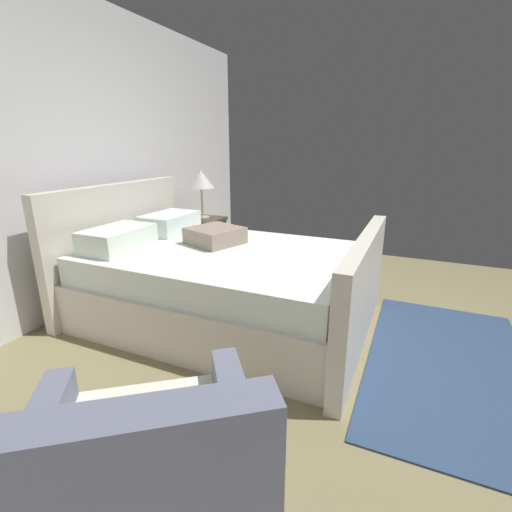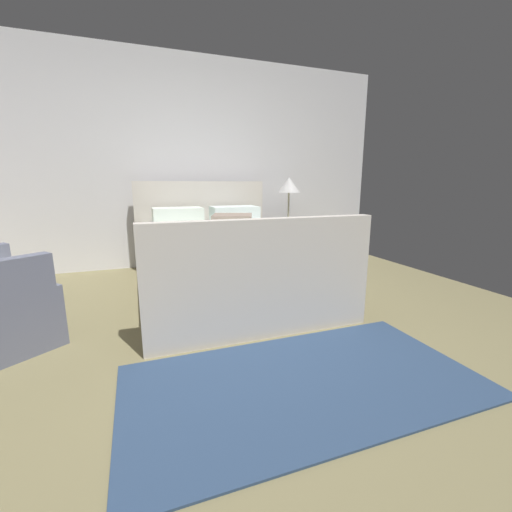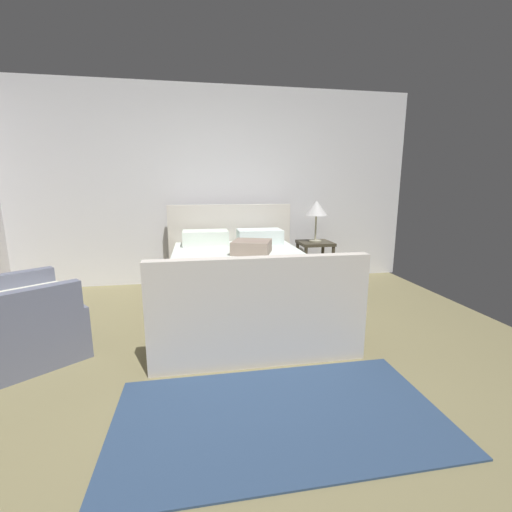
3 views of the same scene
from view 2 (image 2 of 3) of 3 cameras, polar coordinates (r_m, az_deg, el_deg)
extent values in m
cube|color=olive|center=(2.26, -0.83, -16.31)|extent=(5.40, 5.24, 0.02)
cube|color=silver|center=(4.61, -12.29, 15.21)|extent=(5.52, 0.12, 2.65)
cube|color=beige|center=(3.39, -5.49, -2.65)|extent=(1.53, 2.14, 0.40)
cube|color=beige|center=(4.40, -9.26, 5.35)|extent=(1.65, 0.10, 1.10)
cube|color=beige|center=(2.30, 1.43, -4.06)|extent=(1.65, 0.10, 0.85)
cube|color=white|center=(3.32, -5.60, 2.52)|extent=(1.45, 2.08, 0.22)
cube|color=white|center=(4.01, -13.30, 6.80)|extent=(0.56, 0.36, 0.18)
cube|color=white|center=(4.14, -3.75, 7.27)|extent=(0.56, 0.36, 0.18)
cube|color=gray|center=(3.49, -4.05, 6.00)|extent=(0.51, 0.51, 0.14)
cube|color=#3D3729|center=(4.56, 5.55, 6.06)|extent=(0.44, 0.44, 0.04)
cube|color=#3D3729|center=(4.62, 5.45, 1.12)|extent=(0.40, 0.40, 0.02)
cylinder|color=#3D3729|center=(4.35, 4.28, 1.80)|extent=(0.04, 0.04, 0.56)
cylinder|color=#3D3729|center=(4.52, 8.68, 2.08)|extent=(0.04, 0.04, 0.56)
cylinder|color=#3D3729|center=(4.70, 2.38, 2.59)|extent=(0.04, 0.04, 0.56)
cylinder|color=#3D3729|center=(4.85, 6.54, 2.84)|extent=(0.04, 0.04, 0.56)
cylinder|color=#B7B293|center=(4.56, 5.56, 6.43)|extent=(0.16, 0.16, 0.02)
cylinder|color=#B7B293|center=(4.54, 5.60, 8.68)|extent=(0.02, 0.02, 0.34)
cone|color=silver|center=(4.53, 5.68, 12.06)|extent=(0.30, 0.30, 0.20)
cube|color=navy|center=(1.97, 8.27, -20.55)|extent=(1.94, 1.02, 0.01)
camera|label=1|loc=(2.48, -66.29, 14.00)|focal=25.65mm
camera|label=3|loc=(0.53, 113.47, 26.22)|focal=23.77mm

